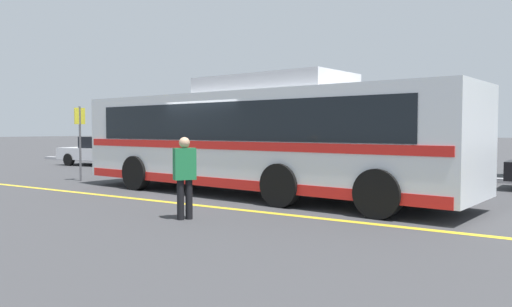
% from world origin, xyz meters
% --- Properties ---
extents(ground_plane, '(220.00, 220.00, 0.00)m').
position_xyz_m(ground_plane, '(0.00, 0.00, 0.00)').
color(ground_plane, '#38383A').
extents(lane_strip_0, '(31.31, 0.20, 0.01)m').
position_xyz_m(lane_strip_0, '(0.95, -1.89, 0.00)').
color(lane_strip_0, gold).
rests_on(lane_strip_0, ground_plane).
extents(curb_strip, '(39.31, 0.36, 0.15)m').
position_xyz_m(curb_strip, '(0.95, 7.43, 0.07)').
color(curb_strip, '#99999E').
rests_on(curb_strip, ground_plane).
extents(transit_bus, '(11.79, 3.67, 3.14)m').
position_xyz_m(transit_bus, '(0.97, 0.31, 1.57)').
color(transit_bus, silver).
rests_on(transit_bus, ground_plane).
extents(parked_car_0, '(4.65, 2.22, 1.42)m').
position_xyz_m(parked_car_0, '(-11.33, 5.53, 0.72)').
color(parked_car_0, silver).
rests_on(parked_car_0, ground_plane).
extents(parked_car_1, '(4.85, 2.03, 1.44)m').
position_xyz_m(parked_car_1, '(-4.56, 5.83, 0.73)').
color(parked_car_1, '#4C3823').
rests_on(parked_car_1, ground_plane).
extents(parked_car_2, '(4.25, 2.08, 1.46)m').
position_xyz_m(parked_car_2, '(1.89, 5.66, 0.75)').
color(parked_car_2, silver).
rests_on(parked_car_2, ground_plane).
extents(pedestrian_0, '(0.42, 0.47, 1.62)m').
position_xyz_m(pedestrian_0, '(1.72, -3.44, 0.91)').
color(pedestrian_0, black).
rests_on(pedestrian_0, ground_plane).
extents(bus_stop_sign, '(0.07, 0.40, 2.56)m').
position_xyz_m(bus_stop_sign, '(-6.18, 0.20, 1.61)').
color(bus_stop_sign, '#59595E').
rests_on(bus_stop_sign, ground_plane).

